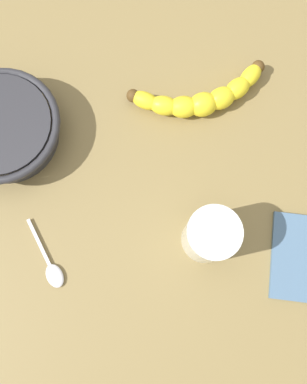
{
  "coord_description": "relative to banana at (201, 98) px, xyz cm",
  "views": [
    {
      "loc": [
        -15.34,
        4.94,
        60.91
      ],
      "look_at": [
        -3.71,
        1.74,
        5.0
      ],
      "focal_mm": 36.19,
      "sensor_mm": 36.0,
      "label": 1
    }
  ],
  "objects": [
    {
      "name": "wooden_tabletop",
      "position": [
        -8.93,
        9.45,
        -3.39
      ],
      "size": [
        120.0,
        120.0,
        3.0
      ],
      "primitive_type": "cube",
      "color": "olive",
      "rests_on": "ground"
    },
    {
      "name": "banana",
      "position": [
        0.0,
        0.0,
        0.0
      ],
      "size": [
        7.45,
        22.59,
        3.78
      ],
      "rotation": [
        0.0,
        0.0,
        4.69
      ],
      "color": "yellow",
      "rests_on": "wooden_tabletop"
    },
    {
      "name": "smoothie_glass",
      "position": [
        -21.23,
        5.58,
        2.99
      ],
      "size": [
        7.12,
        7.12,
        9.9
      ],
      "color": "silver",
      "rests_on": "wooden_tabletop"
    },
    {
      "name": "ceramic_bowl",
      "position": [
        2.57,
        30.58,
        1.24
      ],
      "size": [
        18.2,
        18.2,
        5.3
      ],
      "color": "#2D2D33",
      "rests_on": "wooden_tabletop"
    },
    {
      "name": "teaspoon",
      "position": [
        -19.86,
        28.42,
        -1.49
      ],
      "size": [
        11.24,
        3.92,
        0.8
      ],
      "rotation": [
        0.0,
        0.0,
        3.37
      ],
      "color": "silver",
      "rests_on": "wooden_tabletop"
    }
  ]
}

